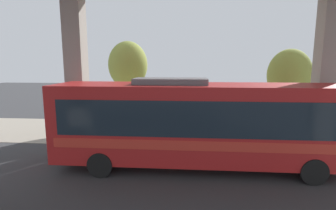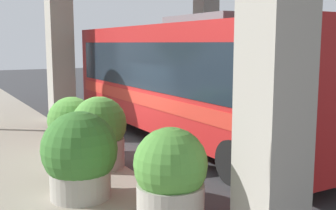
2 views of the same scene
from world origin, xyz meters
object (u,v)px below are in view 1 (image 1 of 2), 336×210
object	(u,v)px
bus	(199,121)
planter_back	(145,124)
planter_middle	(174,128)
planter_extra	(201,129)
street_tree_near	(289,75)
street_tree_far	(128,65)
planter_front	(109,128)
fire_hydrant	(240,136)

from	to	relation	value
bus	planter_back	world-z (taller)	bus
bus	planter_middle	distance (m)	3.65
planter_extra	street_tree_near	xyz separation A→B (m)	(-2.29, 5.35, 2.88)
planter_back	planter_extra	distance (m)	3.35
bus	planter_middle	size ratio (longest dim) A/B	6.71
street_tree_near	bus	bearing A→B (deg)	-44.07
bus	street_tree_far	bearing A→B (deg)	-147.54
street_tree_near	planter_extra	bearing A→B (deg)	-66.82
bus	planter_extra	bearing A→B (deg)	176.03
planter_back	planter_extra	world-z (taller)	planter_back
planter_back	street_tree_far	size ratio (longest dim) A/B	0.30
street_tree_far	planter_front	bearing A→B (deg)	-3.09
planter_front	planter_extra	size ratio (longest dim) A/B	1.03
planter_front	planter_middle	world-z (taller)	planter_middle
planter_back	planter_middle	bearing A→B (deg)	58.99
fire_hydrant	street_tree_far	xyz separation A→B (m)	(-4.05, -7.02, 3.72)
planter_back	bus	bearing A→B (deg)	34.94
street_tree_far	bus	bearing A→B (deg)	32.46
planter_extra	planter_middle	bearing A→B (deg)	-80.00
bus	street_tree_near	size ratio (longest dim) A/B	2.27
planter_back	street_tree_far	bearing A→B (deg)	-151.32
fire_hydrant	planter_extra	distance (m)	2.15
planter_front	street_tree_near	distance (m)	11.14
street_tree_near	street_tree_far	size ratio (longest dim) A/B	0.89
fire_hydrant	planter_back	world-z (taller)	planter_back
planter_middle	planter_back	distance (m)	2.09
street_tree_near	fire_hydrant	bearing A→B (deg)	-52.30
street_tree_near	planter_back	bearing A→B (deg)	-80.27
fire_hydrant	planter_middle	size ratio (longest dim) A/B	0.59
bus	planter_front	bearing A→B (deg)	-124.25
fire_hydrant	planter_back	size ratio (longest dim) A/B	0.60
planter_middle	bus	bearing A→B (deg)	20.70
planter_middle	planter_back	size ratio (longest dim) A/B	1.02
fire_hydrant	planter_middle	world-z (taller)	planter_middle
bus	planter_middle	bearing A→B (deg)	-159.30
bus	street_tree_near	distance (m)	8.21
planter_front	planter_back	xyz separation A→B (m)	(-0.98, 1.87, 0.04)
fire_hydrant	planter_extra	world-z (taller)	planter_extra
street_tree_far	planter_back	bearing A→B (deg)	28.68
fire_hydrant	street_tree_far	distance (m)	8.92
planter_front	street_tree_far	size ratio (longest dim) A/B	0.28
planter_middle	street_tree_far	distance (m)	6.33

